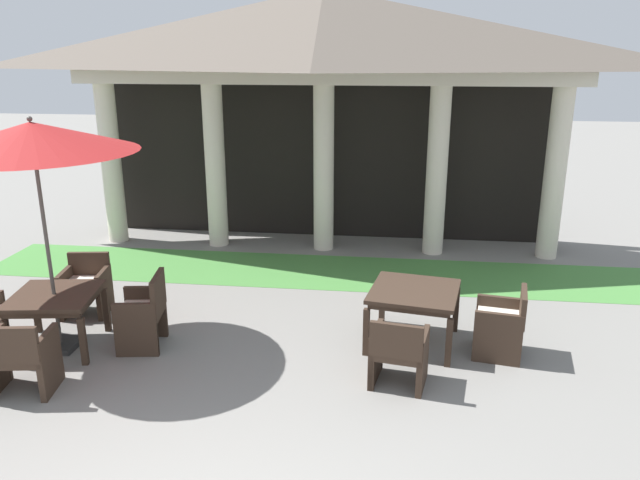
# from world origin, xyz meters

# --- Properties ---
(background_pavilion) EXTENTS (9.11, 2.41, 4.47)m
(background_pavilion) POSITION_xyz_m (0.00, 8.16, 3.40)
(background_pavilion) COLOR beige
(background_pavilion) RESTS_ON ground
(lawn_strip) EXTENTS (10.91, 1.62, 0.01)m
(lawn_strip) POSITION_xyz_m (0.00, 6.82, 0.00)
(lawn_strip) COLOR #47843D
(lawn_strip) RESTS_ON ground
(patio_table_near_foreground) EXTENTS (1.20, 1.20, 0.71)m
(patio_table_near_foreground) POSITION_xyz_m (1.54, 4.43, 0.62)
(patio_table_near_foreground) COLOR #38281E
(patio_table_near_foreground) RESTS_ON ground
(patio_chair_near_foreground_south) EXTENTS (0.66, 0.63, 0.82)m
(patio_chair_near_foreground_south) POSITION_xyz_m (1.37, 3.39, 0.39)
(patio_chair_near_foreground_south) COLOR #38281E
(patio_chair_near_foreground_south) RESTS_ON ground
(patio_chair_near_foreground_east) EXTENTS (0.65, 0.66, 0.84)m
(patio_chair_near_foreground_east) POSITION_xyz_m (2.58, 4.25, 0.40)
(patio_chair_near_foreground_east) COLOR #38281E
(patio_chair_near_foreground_east) RESTS_ON ground
(patio_table_mid_left) EXTENTS (1.10, 1.10, 0.71)m
(patio_table_mid_left) POSITION_xyz_m (-2.76, 3.77, 0.61)
(patio_table_mid_left) COLOR #38281E
(patio_table_mid_left) RESTS_ON ground
(patio_umbrella_mid_left) EXTENTS (2.32, 2.32, 2.81)m
(patio_umbrella_mid_left) POSITION_xyz_m (-2.76, 3.77, 2.56)
(patio_umbrella_mid_left) COLOR #2D2D2D
(patio_umbrella_mid_left) RESTS_ON ground
(patio_chair_mid_left_south) EXTENTS (0.71, 0.62, 0.86)m
(patio_chair_mid_left_south) POSITION_xyz_m (-2.60, 2.74, 0.42)
(patio_chair_mid_left_south) COLOR #38281E
(patio_chair_mid_left_south) RESTS_ON ground
(patio_chair_mid_left_east) EXTENTS (0.60, 0.66, 0.93)m
(patio_chair_mid_left_east) POSITION_xyz_m (-1.72, 3.93, 0.43)
(patio_chair_mid_left_east) COLOR #38281E
(patio_chair_mid_left_east) RESTS_ON ground
(patio_chair_mid_left_north) EXTENTS (0.66, 0.66, 0.81)m
(patio_chair_mid_left_north) POSITION_xyz_m (-2.92, 4.80, 0.39)
(patio_chair_mid_left_north) COLOR #38281E
(patio_chair_mid_left_north) RESTS_ON ground
(terracotta_urn) EXTENTS (0.30, 0.30, 0.46)m
(terracotta_urn) POSITION_xyz_m (1.28, 5.59, 0.20)
(terracotta_urn) COLOR #9E5633
(terracotta_urn) RESTS_ON ground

